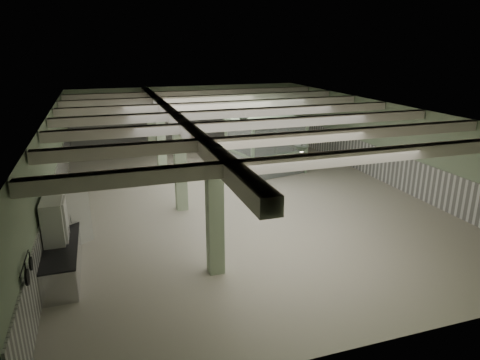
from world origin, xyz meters
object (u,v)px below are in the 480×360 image
object	(u,v)px
prep_counter	(64,243)
walkin_cooler	(59,229)
filing_cabinet	(295,156)
guard_booth	(266,136)

from	to	relation	value
prep_counter	walkin_cooler	distance (m)	0.57
prep_counter	filing_cabinet	size ratio (longest dim) A/B	4.45
filing_cabinet	prep_counter	bearing A→B (deg)	-150.80
filing_cabinet	guard_booth	bearing A→B (deg)	-176.45
prep_counter	walkin_cooler	bearing A→B (deg)	-115.17
walkin_cooler	filing_cabinet	size ratio (longest dim) A/B	1.85
prep_counter	guard_booth	xyz separation A→B (m)	(8.97, 6.59, 1.33)
prep_counter	filing_cabinet	world-z (taller)	filing_cabinet
walkin_cooler	guard_booth	bearing A→B (deg)	36.78
walkin_cooler	filing_cabinet	xyz separation A→B (m)	(10.74, 6.97, -0.41)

